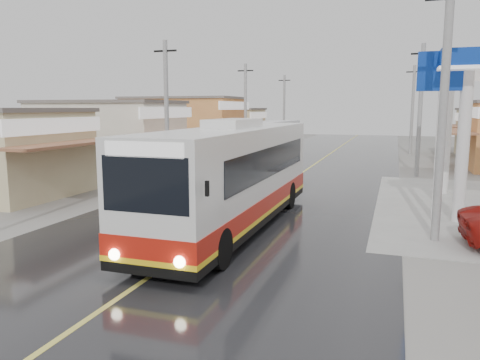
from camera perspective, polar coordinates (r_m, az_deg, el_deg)
The scene contains 11 objects.
ground at distance 17.12m, azimuth -1.52°, elevation -5.40°, with size 120.00×120.00×0.00m, color slate.
road at distance 31.41m, azimuth 7.83°, elevation 1.04°, with size 12.00×90.00×0.02m, color black.
centre_line at distance 31.40m, azimuth 7.83°, elevation 1.06°, with size 0.15×90.00×0.01m, color #D8CC4C.
shopfronts_left at distance 38.67m, azimuth -10.61°, elevation 2.40°, with size 11.00×44.00×5.20m, color tan, non-canonical shape.
utility_poles_left at distance 34.31m, azimuth -3.42°, elevation 1.74°, with size 1.60×50.00×8.00m, color gray, non-canonical shape.
utility_poles_right at distance 30.92m, azimuth 20.69°, elevation 0.41°, with size 1.60×36.00×8.00m, color gray, non-canonical shape.
coach_bus at distance 16.30m, azimuth -0.69°, elevation 0.46°, with size 2.88×12.20×3.80m.
second_bus at distance 39.93m, azimuth 3.80°, elevation 5.10°, with size 3.17×9.38×3.06m.
cyclist at distance 26.01m, azimuth -1.30°, elevation 1.11°, with size 0.85×2.10×2.21m.
tricycle_near at distance 28.43m, azimuth -12.56°, elevation 2.13°, with size 1.94×2.36×1.76m.
tyre_stack at distance 25.86m, azimuth -10.31°, elevation -0.18°, with size 0.90×0.90×0.46m.
Camera 1 is at (5.66, -15.61, 4.19)m, focal length 35.00 mm.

